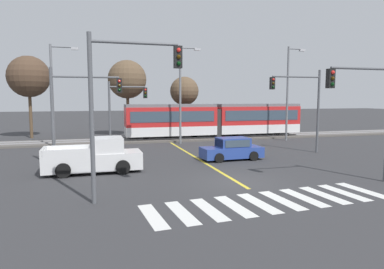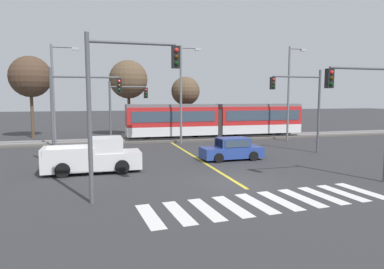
{
  "view_description": "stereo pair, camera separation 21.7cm",
  "coord_description": "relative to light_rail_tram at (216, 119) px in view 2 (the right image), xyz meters",
  "views": [
    {
      "loc": [
        -6.82,
        -15.61,
        4.25
      ],
      "look_at": [
        -0.12,
        8.06,
        1.6
      ],
      "focal_mm": 32.0,
      "sensor_mm": 36.0,
      "label": 1
    },
    {
      "loc": [
        -6.61,
        -15.67,
        4.25
      ],
      "look_at": [
        -0.12,
        8.06,
        1.6
      ],
      "focal_mm": 32.0,
      "sensor_mm": 36.0,
      "label": 2
    }
  ],
  "objects": [
    {
      "name": "crosswalk_stripe_5",
      "position": [
        -4.64,
        -21.2,
        -2.04
      ],
      "size": [
        0.79,
        2.84,
        0.01
      ],
      "primitive_type": "cube",
      "rotation": [
        0.0,
        0.0,
        0.08
      ],
      "color": "silver",
      "rests_on": "ground"
    },
    {
      "name": "traffic_light_mid_right",
      "position": [
        3.16,
        -10.76,
        2.13
      ],
      "size": [
        4.25,
        0.38,
        6.36
      ],
      "color": "#515459",
      "rests_on": "ground"
    },
    {
      "name": "bare_tree_west",
      "position": [
        -8.56,
        4.54,
        4.16
      ],
      "size": [
        4.16,
        4.16,
        8.32
      ],
      "color": "brown",
      "rests_on": "ground"
    },
    {
      "name": "lane_centre_line",
      "position": [
        -5.18,
        -10.62,
        -2.05
      ],
      "size": [
        0.2,
        17.25,
        0.01
      ],
      "primitive_type": "cube",
      "color": "gold",
      "rests_on": "ground"
    },
    {
      "name": "bare_tree_far_west",
      "position": [
        -18.55,
        5.63,
        4.36
      ],
      "size": [
        4.28,
        4.28,
        8.58
      ],
      "color": "brown",
      "rests_on": "ground"
    },
    {
      "name": "traffic_light_near_right",
      "position": [
        0.86,
        -19.77,
        1.98
      ],
      "size": [
        3.75,
        0.38,
        6.12
      ],
      "color": "#515459",
      "rests_on": "ground"
    },
    {
      "name": "crosswalk_stripe_1",
      "position": [
        -9.02,
        -21.57,
        -2.04
      ],
      "size": [
        0.79,
        2.84,
        0.01
      ],
      "primitive_type": "cube",
      "rotation": [
        0.0,
        0.0,
        0.08
      ],
      "color": "silver",
      "rests_on": "ground"
    },
    {
      "name": "rail_near",
      "position": [
        -5.18,
        -0.71,
        -1.82
      ],
      "size": [
        120.0,
        0.08,
        0.1
      ],
      "primitive_type": "cube",
      "color": "#939399",
      "rests_on": "track_bed"
    },
    {
      "name": "crosswalk_stripe_2",
      "position": [
        -7.92,
        -21.48,
        -2.04
      ],
      "size": [
        0.79,
        2.84,
        0.01
      ],
      "primitive_type": "cube",
      "rotation": [
        0.0,
        0.0,
        0.08
      ],
      "color": "silver",
      "rests_on": "ground"
    },
    {
      "name": "street_lamp_west",
      "position": [
        -15.17,
        -3.03,
        2.84
      ],
      "size": [
        2.27,
        0.28,
        8.6
      ],
      "color": "slate",
      "rests_on": "ground"
    },
    {
      "name": "crosswalk_stripe_6",
      "position": [
        -3.54,
        -21.11,
        -2.04
      ],
      "size": [
        0.79,
        2.84,
        0.01
      ],
      "primitive_type": "cube",
      "rotation": [
        0.0,
        0.0,
        0.08
      ],
      "color": "silver",
      "rests_on": "ground"
    },
    {
      "name": "crosswalk_stripe_3",
      "position": [
        -6.83,
        -21.38,
        -2.04
      ],
      "size": [
        0.79,
        2.84,
        0.01
      ],
      "primitive_type": "cube",
      "rotation": [
        0.0,
        0.0,
        0.08
      ],
      "color": "silver",
      "rests_on": "ground"
    },
    {
      "name": "traffic_light_mid_left",
      "position": [
        -13.06,
        -11.37,
        1.94
      ],
      "size": [
        4.25,
        0.38,
        6.06
      ],
      "color": "#515459",
      "rests_on": "ground"
    },
    {
      "name": "crosswalk_stripe_8",
      "position": [
        -1.35,
        -20.93,
        -2.04
      ],
      "size": [
        0.79,
        2.84,
        0.01
      ],
      "primitive_type": "cube",
      "rotation": [
        0.0,
        0.0,
        0.08
      ],
      "color": "silver",
      "rests_on": "ground"
    },
    {
      "name": "sedan_crossing",
      "position": [
        -3.02,
        -11.83,
        -1.35
      ],
      "size": [
        4.25,
        2.02,
        1.52
      ],
      "color": "#284293",
      "rests_on": "ground"
    },
    {
      "name": "street_lamp_centre",
      "position": [
        -4.28,
        -2.84,
        2.99
      ],
      "size": [
        2.01,
        0.28,
        8.96
      ],
      "color": "slate",
      "rests_on": "ground"
    },
    {
      "name": "light_rail_tram",
      "position": [
        0.0,
        0.0,
        0.0
      ],
      "size": [
        18.5,
        2.64,
        3.43
      ],
      "color": "silver",
      "rests_on": "track_bed"
    },
    {
      "name": "track_bed",
      "position": [
        -5.18,
        0.01,
        -1.96
      ],
      "size": [
        120.0,
        4.0,
        0.18
      ],
      "primitive_type": "cube",
      "color": "#56514C",
      "rests_on": "ground"
    },
    {
      "name": "ground_plane",
      "position": [
        -5.18,
        -17.91,
        -2.05
      ],
      "size": [
        200.0,
        200.0,
        0.0
      ],
      "primitive_type": "plane",
      "color": "#333335"
    },
    {
      "name": "crosswalk_stripe_7",
      "position": [
        -2.44,
        -21.02,
        -2.04
      ],
      "size": [
        0.79,
        2.84,
        0.01
      ],
      "primitive_type": "cube",
      "rotation": [
        0.0,
        0.0,
        0.08
      ],
      "color": "silver",
      "rests_on": "ground"
    },
    {
      "name": "crosswalk_stripe_9",
      "position": [
        -0.25,
        -20.84,
        -2.04
      ],
      "size": [
        0.79,
        2.84,
        0.01
      ],
      "primitive_type": "cube",
      "rotation": [
        0.0,
        0.0,
        0.08
      ],
      "color": "silver",
      "rests_on": "ground"
    },
    {
      "name": "crosswalk_stripe_4",
      "position": [
        -5.73,
        -21.29,
        -2.04
      ],
      "size": [
        0.79,
        2.84,
        0.01
      ],
      "primitive_type": "cube",
      "rotation": [
        0.0,
        0.0,
        0.08
      ],
      "color": "silver",
      "rests_on": "ground"
    },
    {
      "name": "pickup_truck",
      "position": [
        -12.06,
        -13.46,
        -1.21
      ],
      "size": [
        5.43,
        2.29,
        1.98
      ],
      "color": "silver",
      "rests_on": "ground"
    },
    {
      "name": "traffic_light_near_left",
      "position": [
        -10.98,
        -19.53,
        2.43
      ],
      "size": [
        3.75,
        0.38,
        6.76
      ],
      "color": "#515459",
      "rests_on": "ground"
    },
    {
      "name": "crosswalk_stripe_0",
      "position": [
        -10.12,
        -21.66,
        -2.04
      ],
      "size": [
        0.79,
        2.84,
        0.01
      ],
      "primitive_type": "cube",
      "rotation": [
        0.0,
        0.0,
        0.08
      ],
      "color": "silver",
      "rests_on": "ground"
    },
    {
      "name": "street_lamp_east",
      "position": [
        6.42,
        -3.47,
        3.09
      ],
      "size": [
        1.88,
        0.28,
        9.2
      ],
      "color": "slate",
      "rests_on": "ground"
    },
    {
      "name": "bare_tree_east",
      "position": [
        -1.96,
        5.26,
        2.95
      ],
      "size": [
        3.32,
        3.32,
        6.69
      ],
      "color": "brown",
      "rests_on": "ground"
    },
    {
      "name": "rail_far",
      "position": [
        -5.18,
        0.73,
        -1.82
      ],
      "size": [
        120.0,
        0.08,
        0.1
      ],
      "primitive_type": "cube",
      "color": "#939399",
      "rests_on": "track_bed"
    },
    {
      "name": "traffic_light_far_left",
      "position": [
        -9.74,
        -4.18,
        1.63
      ],
      "size": [
        3.25,
        0.38,
        5.6
      ],
      "color": "#515459",
      "rests_on": "ground"
    }
  ]
}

